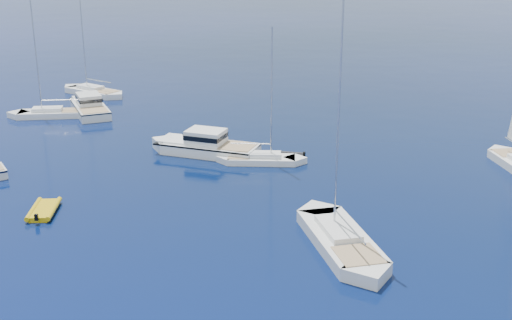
# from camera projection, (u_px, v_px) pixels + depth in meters

# --- Properties ---
(motor_cruiser_centre) EXTENTS (11.34, 4.35, 2.91)m
(motor_cruiser_centre) POSITION_uv_depth(u_px,v_px,m) (204.00, 154.00, 61.32)
(motor_cruiser_centre) COLOR white
(motor_cruiser_centre) RESTS_ON ground
(motor_cruiser_far_l) EXTENTS (10.05, 9.52, 2.78)m
(motor_cruiser_far_l) POSITION_uv_depth(u_px,v_px,m) (90.00, 112.00, 75.55)
(motor_cruiser_far_l) COLOR silver
(motor_cruiser_far_l) RESTS_ON ground
(sailboat_mid_r) EXTENTS (10.36, 11.92, 18.50)m
(sailboat_mid_r) POSITION_uv_depth(u_px,v_px,m) (340.00, 246.00, 43.11)
(sailboat_mid_r) COLOR silver
(sailboat_mid_r) RESTS_ON ground
(sailboat_mid_l) EXTENTS (9.87, 7.38, 14.66)m
(sailboat_mid_l) POSITION_uv_depth(u_px,v_px,m) (52.00, 117.00, 73.76)
(sailboat_mid_l) COLOR white
(sailboat_mid_l) RESTS_ON ground
(sailboat_centre) EXTENTS (8.61, 5.21, 12.36)m
(sailboat_centre) POSITION_uv_depth(u_px,v_px,m) (262.00, 163.00, 58.85)
(sailboat_centre) COLOR white
(sailboat_centre) RESTS_ON ground
(sailboat_far_l) EXTENTS (10.92, 4.50, 15.59)m
(sailboat_far_l) POSITION_uv_depth(u_px,v_px,m) (93.00, 94.00, 84.00)
(sailboat_far_l) COLOR white
(sailboat_far_l) RESTS_ON ground
(tender_yellow) EXTENTS (3.83, 4.58, 0.95)m
(tender_yellow) POSITION_uv_depth(u_px,v_px,m) (44.00, 213.00, 48.28)
(tender_yellow) COLOR gold
(tender_yellow) RESTS_ON ground
(tender_grey_far) EXTENTS (3.74, 2.56, 0.95)m
(tender_grey_far) POSITION_uv_depth(u_px,v_px,m) (285.00, 158.00, 59.97)
(tender_grey_far) COLOR black
(tender_grey_far) RESTS_ON ground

